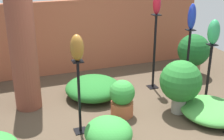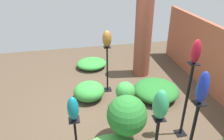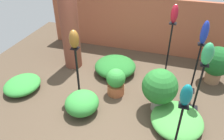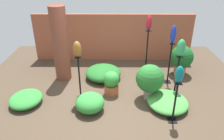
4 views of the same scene
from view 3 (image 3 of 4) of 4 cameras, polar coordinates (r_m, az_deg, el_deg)
The scene contains 20 objects.
ground_plane at distance 4.97m, azimuth 0.18°, elevation -8.49°, with size 8.00×8.00×0.00m, color #4C3D2D.
brick_wall_back at distance 6.75m, azimuth 6.91°, elevation 11.60°, with size 5.60×0.12×1.68m, color #9E5138.
brick_pillar at distance 5.85m, azimuth -10.93°, elevation 10.65°, with size 0.47×0.47×2.23m, color brown.
pedestal_teal at distance 3.95m, azimuth 16.81°, elevation -14.74°, with size 0.20×0.20×1.02m.
pedestal_bronze at distance 4.94m, azimuth -8.96°, elevation -1.08°, with size 0.20×0.20×1.21m.
pedestal_jade at distance 4.83m, azimuth 21.49°, elevation -4.82°, with size 0.20×0.20×1.12m.
pedestal_ruby at distance 5.40m, azimuth 14.34°, elevation 3.54°, with size 0.20×0.20×1.55m.
pedestal_cobalt at distance 5.31m, azimuth 20.86°, elevation -0.17°, with size 0.20×0.20×1.25m.
art_vase_teal at distance 3.44m, azimuth 18.81°, elevation -6.24°, with size 0.18×0.17×0.39m, color #0F727A.
art_vase_bronze at distance 4.52m, azimuth -9.90°, elevation 7.95°, with size 0.20×0.22×0.40m, color brown.
art_vase_jade at distance 4.40m, azimuth 23.69°, elevation 3.86°, with size 0.22×0.22×0.46m, color #2D9356.
art_vase_ruby at distance 4.99m, azimuth 16.01°, elevation 13.95°, with size 0.16×0.16×0.42m, color maroon.
art_vase_cobalt at distance 4.89m, azimuth 23.02°, elevation 8.98°, with size 0.16×0.17×0.51m, color #192D9E.
potted_plant_mid_left at distance 5.01m, azimuth 1.02°, elevation -3.07°, with size 0.44×0.44×0.66m.
potted_plant_walkway_edge at distance 5.87m, azimuth 25.69°, elevation 1.72°, with size 0.72×0.72×0.96m.
potted_plant_near_pillar at distance 4.55m, azimuth 12.34°, elevation -4.42°, with size 0.73×0.73×0.97m.
foliage_bed_east at distance 5.84m, azimuth 0.85°, elevation 0.97°, with size 1.09×1.11×0.38m, color #236B28.
foliage_bed_west at distance 4.68m, azimuth -7.86°, elevation -8.53°, with size 0.71×0.75×0.43m, color #338C38.
foliage_bed_center at distance 4.59m, azimuth 16.57°, elevation -12.38°, with size 1.02×1.11×0.26m, color #479942.
foliage_bed_rear at distance 5.68m, azimuth -22.36°, elevation -3.56°, with size 0.82×0.92×0.27m, color #338C38.
Camera 3 is at (1.08, -3.55, 3.31)m, focal length 35.00 mm.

